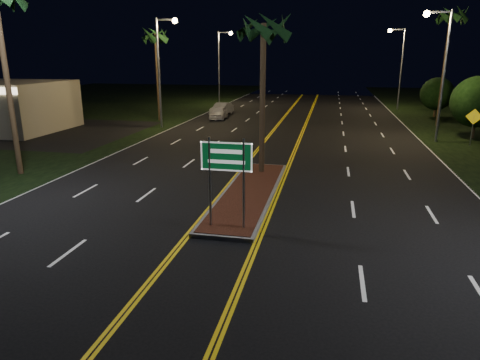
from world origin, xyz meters
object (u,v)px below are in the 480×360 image
(palm_left_far, at_px, (155,36))
(warning_sign, at_px, (473,122))
(median_island, at_px, (249,193))
(highway_sign, at_px, (226,165))
(car_far, at_px, (222,108))
(streetlight_left_far, at_px, (222,59))
(streetlight_right_mid, at_px, (440,61))
(streetlight_right_far, at_px, (399,59))
(streetlight_left_mid, at_px, (163,60))
(shrub_far, at_px, (437,94))
(shrub_mid, at_px, (477,102))
(palm_median, at_px, (263,28))
(palm_right_far, at_px, (451,17))
(car_near, at_px, (219,112))

(palm_left_far, bearing_deg, warning_sign, -15.34)
(median_island, xyz_separation_m, warning_sign, (13.00, 13.92, 1.57))
(highway_sign, bearing_deg, palm_left_far, 116.92)
(car_far, bearing_deg, streetlight_left_far, 112.35)
(streetlight_right_mid, bearing_deg, streetlight_left_far, 133.97)
(streetlight_left_far, bearing_deg, warning_sign, -44.34)
(streetlight_right_mid, relative_size, streetlight_right_far, 1.00)
(median_island, bearing_deg, warning_sign, 46.96)
(streetlight_left_mid, xyz_separation_m, shrub_far, (24.41, 12.00, -3.32))
(highway_sign, xyz_separation_m, streetlight_left_far, (-10.61, 41.20, 3.25))
(streetlight_left_far, height_order, shrub_mid, streetlight_left_far)
(warning_sign, bearing_deg, palm_median, -118.95)
(streetlight_right_far, bearing_deg, median_island, -106.87)
(median_island, relative_size, palm_left_far, 1.16)
(streetlight_right_far, relative_size, shrub_mid, 1.95)
(highway_sign, relative_size, streetlight_left_mid, 0.36)
(streetlight_left_far, height_order, streetlight_right_mid, same)
(streetlight_right_mid, bearing_deg, streetlight_left_mid, 174.62)
(streetlight_right_mid, xyz_separation_m, car_far, (-18.52, 11.18, -4.93))
(median_island, xyz_separation_m, shrub_mid, (14.00, 17.00, 2.64))
(streetlight_right_mid, distance_m, palm_left_far, 24.26)
(palm_median, bearing_deg, palm_right_far, 56.72)
(streetlight_left_mid, xyz_separation_m, palm_right_far, (23.41, 6.00, 3.49))
(streetlight_left_mid, relative_size, shrub_mid, 1.95)
(shrub_far, relative_size, car_far, 0.90)
(car_near, height_order, car_far, car_far)
(streetlight_left_mid, height_order, streetlight_right_far, same)
(streetlight_right_far, height_order, shrub_far, streetlight_right_far)
(streetlight_right_mid, height_order, shrub_mid, streetlight_right_mid)
(highway_sign, height_order, shrub_far, shrub_far)
(streetlight_left_far, bearing_deg, palm_left_far, -97.78)
(shrub_mid, bearing_deg, streetlight_right_far, 100.66)
(palm_median, height_order, car_near, palm_median)
(shrub_mid, height_order, car_near, shrub_mid)
(streetlight_right_far, xyz_separation_m, shrub_far, (3.19, -6.00, -3.32))
(palm_right_far, bearing_deg, car_far, 171.28)
(streetlight_left_mid, relative_size, palm_right_far, 0.87)
(highway_sign, relative_size, streetlight_right_mid, 0.36)
(car_far, bearing_deg, car_near, -72.66)
(warning_sign, bearing_deg, median_island, -110.71)
(palm_right_far, bearing_deg, car_near, 179.52)
(palm_right_far, distance_m, car_near, 21.92)
(palm_left_far, bearing_deg, car_far, 46.63)
(shrub_far, height_order, car_near, shrub_far)
(car_far, bearing_deg, palm_median, -62.44)
(median_island, bearing_deg, streetlight_right_mid, 54.72)
(palm_median, bearing_deg, highway_sign, -90.00)
(streetlight_right_far, relative_size, car_far, 2.05)
(palm_median, height_order, palm_left_far, palm_left_far)
(median_island, bearing_deg, streetlight_left_mid, 121.98)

